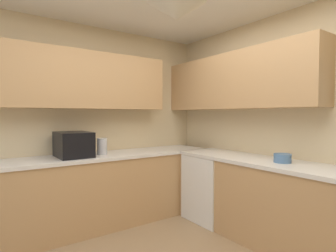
% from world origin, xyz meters
% --- Properties ---
extents(room_shell, '(4.03, 3.49, 2.60)m').
position_xyz_m(room_shell, '(-0.37, 0.49, 1.73)').
color(room_shell, beige).
rests_on(room_shell, ground_plane).
extents(counter_run_left, '(0.65, 3.10, 0.88)m').
position_xyz_m(counter_run_left, '(-1.64, 0.00, 0.44)').
color(counter_run_left, tan).
rests_on(counter_run_left, ground_plane).
extents(counter_run_back, '(3.12, 0.65, 0.88)m').
position_xyz_m(counter_run_back, '(0.21, 1.38, 0.44)').
color(counter_run_back, tan).
rests_on(counter_run_back, ground_plane).
extents(dishwasher, '(0.60, 0.60, 0.84)m').
position_xyz_m(dishwasher, '(-0.98, 1.35, 0.42)').
color(dishwasher, white).
rests_on(dishwasher, ground_plane).
extents(microwave, '(0.48, 0.36, 0.29)m').
position_xyz_m(microwave, '(-1.64, -0.27, 1.03)').
color(microwave, black).
rests_on(microwave, counter_run_left).
extents(kettle, '(0.12, 0.12, 0.20)m').
position_xyz_m(kettle, '(-1.62, 0.07, 0.99)').
color(kettle, '#B7B7BC').
rests_on(kettle, counter_run_left).
extents(bowl, '(0.17, 0.17, 0.09)m').
position_xyz_m(bowl, '(-0.02, 1.38, 0.93)').
color(bowl, '#4C7099').
rests_on(bowl, counter_run_back).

